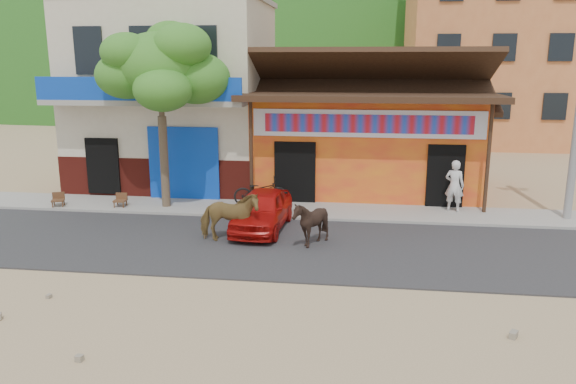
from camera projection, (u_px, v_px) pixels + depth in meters
name	position (u px, v px, depth m)	size (l,w,h in m)	color
ground	(276.00, 283.00, 12.65)	(120.00, 120.00, 0.00)	#9E825B
road	(290.00, 246.00, 15.06)	(60.00, 5.00, 0.04)	#28282B
sidewalk	(303.00, 211.00, 18.42)	(60.00, 2.00, 0.12)	gray
dance_club	(366.00, 142.00, 21.62)	(8.00, 6.00, 3.60)	orange
cafe_building	(176.00, 96.00, 22.18)	(7.00, 6.00, 7.00)	beige
apartment_front	(486.00, 40.00, 33.26)	(9.00, 9.00, 12.00)	#CC723F
hillside	(352.00, 6.00, 77.39)	(100.00, 40.00, 24.00)	#194C14
tree	(162.00, 116.00, 18.11)	(3.00, 3.00, 6.00)	#2D721E
cow_tan	(229.00, 217.00, 15.26)	(0.75, 1.64, 1.39)	olive
cow_dark	(311.00, 223.00, 14.91)	(1.03, 1.15, 1.27)	black
red_car	(262.00, 210.00, 16.39)	(1.38, 3.43, 1.17)	#B30F0C
scooter	(260.00, 191.00, 18.84)	(0.62, 1.79, 0.94)	black
pedestrian	(454.00, 186.00, 18.00)	(0.61, 0.40, 1.67)	silver
cafe_chair_left	(120.00, 195.00, 18.63)	(0.38, 0.38, 0.82)	#53381B
cafe_chair_right	(57.00, 194.00, 18.68)	(0.39, 0.39, 0.84)	#532D1B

